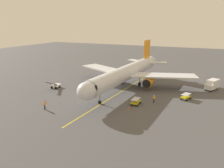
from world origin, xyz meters
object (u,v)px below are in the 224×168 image
safety_cone_nose_right (129,108)px  airplane (127,73)px  belt_loader_portside (56,85)px  baggage_cart_rear_apron (186,97)px  ground_crew_wing_walker (154,99)px  safety_cone_nose_left (45,101)px  baggage_cart_near_nose (136,101)px  box_truck_starboard_side (212,85)px  ground_crew_marshaller (45,105)px

safety_cone_nose_right → airplane: bearing=-67.5°
belt_loader_portside → baggage_cart_rear_apron: bearing=-171.0°
ground_crew_wing_walker → safety_cone_nose_right: size_ratio=3.11×
safety_cone_nose_left → safety_cone_nose_right: 18.40m
baggage_cart_rear_apron → ground_crew_wing_walker: bearing=40.3°
baggage_cart_near_nose → baggage_cart_rear_apron: same height
safety_cone_nose_left → box_truck_starboard_side: bearing=-142.5°
airplane → safety_cone_nose_right: size_ratio=73.34×
ground_crew_wing_walker → baggage_cart_near_nose: (3.20, 2.63, -0.23)m
safety_cone_nose_left → baggage_cart_rear_apron: bearing=-152.2°
ground_crew_marshaller → safety_cone_nose_left: bearing=-48.2°
baggage_cart_near_nose → safety_cone_nose_left: (18.47, 6.90, -0.38)m
baggage_cart_near_nose → box_truck_starboard_side: box_truck_starboard_side is taller
safety_cone_nose_right → box_truck_starboard_side: bearing=-125.0°
baggage_cart_near_nose → safety_cone_nose_right: bearing=80.4°
ground_crew_marshaller → belt_loader_portside: (7.49, -12.75, -0.17)m
baggage_cart_near_nose → belt_loader_portside: bearing=-6.4°
ground_crew_wing_walker → safety_cone_nose_right: 6.72m
belt_loader_portside → box_truck_starboard_side: (-37.36, -15.67, 0.67)m
ground_crew_wing_walker → baggage_cart_near_nose: 4.15m
baggage_cart_near_nose → safety_cone_nose_left: bearing=20.5°
box_truck_starboard_side → baggage_cart_near_nose: bearing=51.9°
ground_crew_marshaller → belt_loader_portside: bearing=-59.6°
airplane → safety_cone_nose_right: (-5.77, 13.89, -3.73)m
airplane → ground_crew_marshaller: size_ratio=23.59×
airplane → safety_cone_nose_left: (12.20, 17.85, -3.73)m
baggage_cart_rear_apron → safety_cone_nose_right: size_ratio=5.29×
baggage_cart_near_nose → baggage_cart_rear_apron: 11.99m
box_truck_starboard_side → safety_cone_nose_right: 25.89m
baggage_cart_near_nose → safety_cone_nose_right: baggage_cart_near_nose is taller
ground_crew_marshaller → box_truck_starboard_side: size_ratio=0.34×
airplane → box_truck_starboard_side: bearing=-160.5°
airplane → ground_crew_marshaller: (9.27, 21.12, -3.12)m
belt_loader_portside → safety_cone_nose_left: bearing=115.7°
belt_loader_portside → baggage_cart_near_nose: bearing=173.6°
airplane → ground_crew_wing_walker: size_ratio=23.59×
ground_crew_marshaller → safety_cone_nose_right: size_ratio=3.11×
ground_crew_marshaller → safety_cone_nose_right: (-15.04, -7.23, -0.61)m
belt_loader_portside → ground_crew_marshaller: bearing=120.4°
baggage_cart_near_nose → box_truck_starboard_side: size_ratio=0.52×
belt_loader_portside → ground_crew_wing_walker: bearing=-179.9°
airplane → ground_crew_marshaller: 23.28m
ground_crew_wing_walker → safety_cone_nose_left: ground_crew_wing_walker is taller
box_truck_starboard_side → safety_cone_nose_left: 41.34m
baggage_cart_near_nose → safety_cone_nose_right: 3.01m
baggage_cart_rear_apron → ground_crew_marshaller: bearing=35.9°
airplane → box_truck_starboard_side: (-20.60, -7.30, -2.62)m
ground_crew_wing_walker → belt_loader_portside: size_ratio=0.37×
safety_cone_nose_left → airplane: bearing=-124.4°
airplane → box_truck_starboard_side: size_ratio=8.07×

